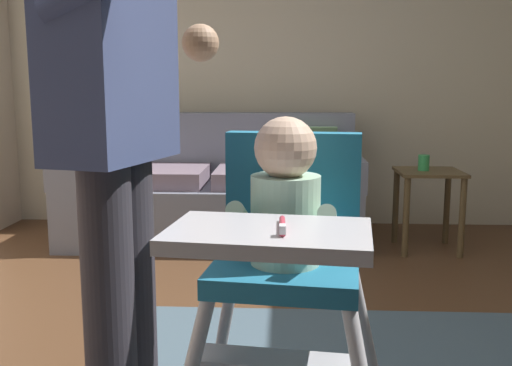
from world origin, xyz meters
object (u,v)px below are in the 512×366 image
high_chair (286,237)px  sippy_cup (424,163)px  adult_standing (116,135)px  side_table (428,192)px  couch (215,191)px

high_chair → sippy_cup: high_chair is taller
adult_standing → side_table: (1.37, 2.17, -0.54)m
high_chair → couch: bearing=-162.0°
couch → sippy_cup: bearing=80.5°
side_table → couch: bearing=170.7°
high_chair → adult_standing: adult_standing is taller
couch → adult_standing: adult_standing is taller
couch → adult_standing: size_ratio=1.22×
adult_standing → side_table: size_ratio=3.12×
adult_standing → sippy_cup: (1.33, 2.17, -0.35)m
couch → side_table: (1.40, -0.23, 0.05)m
couch → sippy_cup: size_ratio=19.81×
couch → side_table: 1.42m
high_chair → side_table: 2.48m
couch → high_chair: size_ratio=2.02×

